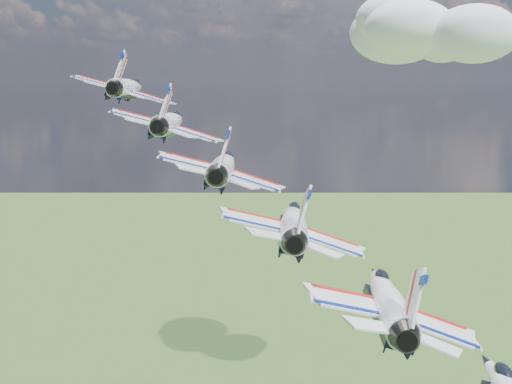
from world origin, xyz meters
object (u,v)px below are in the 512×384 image
(jet_0, at_px, (128,88))
(jet_2, at_px, (224,166))
(jet_1, at_px, (171,122))
(jet_3, at_px, (293,222))
(jet_4, at_px, (387,299))

(jet_0, distance_m, jet_2, 24.16)
(jet_0, relative_size, jet_1, 1.00)
(jet_2, xyz_separation_m, jet_3, (8.82, -7.42, -3.63))
(jet_2, bearing_deg, jet_1, 124.81)
(jet_3, bearing_deg, jet_2, 124.81)
(jet_0, bearing_deg, jet_1, -55.19)
(jet_2, height_order, jet_3, jet_2)
(jet_2, height_order, jet_4, jet_2)
(jet_2, bearing_deg, jet_4, -55.19)
(jet_1, relative_size, jet_2, 1.00)
(jet_1, bearing_deg, jet_3, -55.19)
(jet_1, xyz_separation_m, jet_4, (26.45, -22.25, -10.90))
(jet_1, distance_m, jet_3, 24.16)
(jet_3, height_order, jet_4, jet_3)
(jet_0, height_order, jet_2, jet_0)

